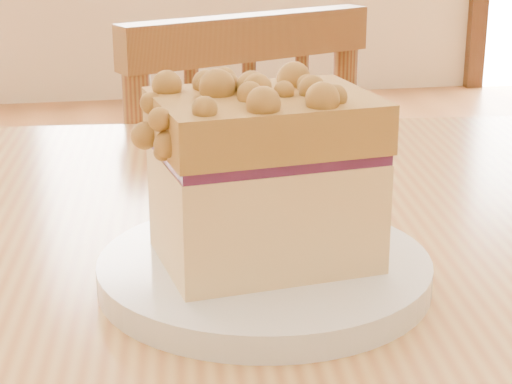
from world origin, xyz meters
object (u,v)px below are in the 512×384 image
(cafe_chair_main, at_px, (199,284))
(cake_slice, at_px, (263,171))
(cafe_table_main, at_px, (444,378))
(plate, at_px, (264,271))

(cafe_chair_main, bearing_deg, cake_slice, 63.71)
(cafe_table_main, distance_m, cafe_chair_main, 0.71)
(cafe_chair_main, relative_size, cake_slice, 5.73)
(cafe_chair_main, distance_m, plate, 0.76)
(plate, distance_m, cake_slice, 0.07)
(cafe_chair_main, bearing_deg, cafe_table_main, 75.70)
(cafe_table_main, height_order, plate, plate)
(plate, bearing_deg, cafe_chair_main, 87.12)
(cafe_table_main, height_order, cake_slice, cake_slice)
(plate, height_order, cake_slice, cake_slice)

